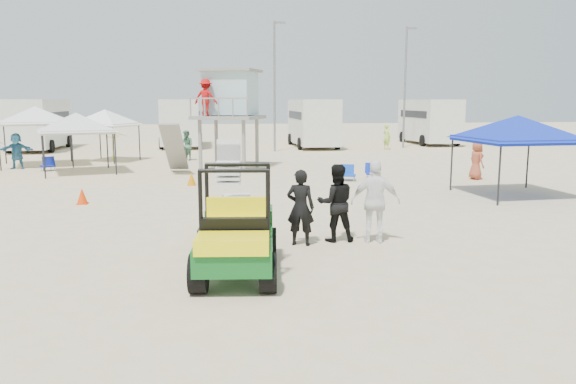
{
  "coord_description": "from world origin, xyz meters",
  "views": [
    {
      "loc": [
        -1.08,
        -8.33,
        3.16
      ],
      "look_at": [
        0.5,
        3.0,
        1.3
      ],
      "focal_mm": 35.0,
      "sensor_mm": 36.0,
      "label": 1
    }
  ],
  "objects": [
    {
      "name": "canopy_white_a",
      "position": [
        -6.85,
        17.43,
        2.51
      ],
      "size": [
        3.71,
        3.71,
        3.06
      ],
      "color": "black",
      "rests_on": "ground"
    },
    {
      "name": "beach_chair_a",
      "position": [
        -8.43,
        18.46,
        0.31
      ],
      "size": [
        0.73,
        0.83,
        0.64
      ],
      "color": "#0D1C96",
      "rests_on": "ground"
    },
    {
      "name": "surf_trailer",
      "position": [
        -0.65,
        3.92,
        0.83
      ],
      "size": [
        1.5,
        2.46,
        2.04
      ],
      "color": "black",
      "rests_on": "ground"
    },
    {
      "name": "lifeguard_tower",
      "position": [
        -0.26,
        17.93,
        3.34
      ],
      "size": [
        3.63,
        3.63,
        4.48
      ],
      "color": "gray",
      "rests_on": "ground"
    },
    {
      "name": "rv_far_right",
      "position": [
        15.0,
        31.49,
        1.8
      ],
      "size": [
        2.64,
        6.6,
        3.25
      ],
      "color": "silver",
      "rests_on": "ground"
    },
    {
      "name": "beach_chair_b",
      "position": [
        4.39,
        13.44,
        0.31
      ],
      "size": [
        0.67,
        0.73,
        0.64
      ],
      "color": "#1040B5",
      "rests_on": "ground"
    },
    {
      "name": "man_right",
      "position": [
        2.56,
        3.62,
        0.94
      ],
      "size": [
        1.16,
        0.64,
        1.87
      ],
      "primitive_type": "imported",
      "rotation": [
        0.0,
        0.0,
        2.96
      ],
      "color": "white",
      "rests_on": "ground"
    },
    {
      "name": "utility_cart",
      "position": [
        -0.66,
        1.58,
        0.93
      ],
      "size": [
        1.59,
        2.75,
        1.99
      ],
      "color": "#0D551B",
      "rests_on": "ground"
    },
    {
      "name": "rv_mid_right",
      "position": [
        6.0,
        29.99,
        1.8
      ],
      "size": [
        2.64,
        7.0,
        3.25
      ],
      "color": "silver",
      "rests_on": "ground"
    },
    {
      "name": "canopy_white_b",
      "position": [
        -9.47,
        20.63,
        2.76
      ],
      "size": [
        3.96,
        3.96,
        3.31
      ],
      "color": "black",
      "rests_on": "ground"
    },
    {
      "name": "cone_near",
      "position": [
        -5.03,
        9.49,
        0.25
      ],
      "size": [
        0.34,
        0.34,
        0.5
      ],
      "primitive_type": "cone",
      "color": "#E83907",
      "rests_on": "ground"
    },
    {
      "name": "ground",
      "position": [
        0.0,
        0.0,
        0.0
      ],
      "size": [
        140.0,
        140.0,
        0.0
      ],
      "primitive_type": "plane",
      "color": "beige",
      "rests_on": "ground"
    },
    {
      "name": "canopy_white_c",
      "position": [
        -6.49,
        22.34,
        2.57
      ],
      "size": [
        3.46,
        3.46,
        3.12
      ],
      "color": "black",
      "rests_on": "ground"
    },
    {
      "name": "man_left",
      "position": [
        0.86,
        3.62,
        0.85
      ],
      "size": [
        0.71,
        0.58,
        1.69
      ],
      "primitive_type": "imported",
      "rotation": [
        0.0,
        0.0,
        2.81
      ],
      "color": "black",
      "rests_on": "ground"
    },
    {
      "name": "rv_far_left",
      "position": [
        -12.0,
        29.99,
        1.8
      ],
      "size": [
        2.64,
        6.8,
        3.25
      ],
      "color": "silver",
      "rests_on": "ground"
    },
    {
      "name": "canopy_blue",
      "position": [
        9.01,
        9.07,
        2.55
      ],
      "size": [
        3.36,
        3.36,
        3.09
      ],
      "color": "black",
      "rests_on": "ground"
    },
    {
      "name": "light_pole_right",
      "position": [
        12.0,
        28.5,
        4.0
      ],
      "size": [
        0.14,
        0.14,
        8.0
      ],
      "primitive_type": "cylinder",
      "color": "slate",
      "rests_on": "ground"
    },
    {
      "name": "cone_far",
      "position": [
        -1.79,
        12.97,
        0.25
      ],
      "size": [
        0.34,
        0.34,
        0.5
      ],
      "primitive_type": "cone",
      "color": "orange",
      "rests_on": "ground"
    },
    {
      "name": "man_mid",
      "position": [
        1.71,
        3.87,
        0.88
      ],
      "size": [
        0.88,
        0.7,
        1.76
      ],
      "primitive_type": "imported",
      "rotation": [
        0.0,
        0.0,
        3.11
      ],
      "color": "black",
      "rests_on": "ground"
    },
    {
      "name": "light_pole_left",
      "position": [
        3.0,
        27.0,
        4.0
      ],
      "size": [
        0.14,
        0.14,
        8.0
      ],
      "primitive_type": "cylinder",
      "color": "slate",
      "rests_on": "ground"
    },
    {
      "name": "beach_chair_c",
      "position": [
        5.52,
        13.84,
        0.31
      ],
      "size": [
        0.68,
        0.74,
        0.64
      ],
      "color": "#0F27A4",
      "rests_on": "ground"
    },
    {
      "name": "rv_mid_left",
      "position": [
        -3.0,
        31.49,
        1.8
      ],
      "size": [
        2.65,
        6.5,
        3.25
      ],
      "color": "silver",
      "rests_on": "ground"
    },
    {
      "name": "umbrella_b",
      "position": [
        -6.18,
        22.45,
        0.78
      ],
      "size": [
        2.42,
        2.42,
        1.57
      ],
      "primitive_type": "imported",
      "rotation": [
        0.0,
        0.0,
        0.66
      ],
      "color": "yellow",
      "rests_on": "ground"
    },
    {
      "name": "distant_beachgoers",
      "position": [
        -1.64,
        19.87,
        0.82
      ],
      "size": [
        21.59,
        15.0,
        1.69
      ],
      "color": "teal",
      "rests_on": "ground"
    }
  ]
}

